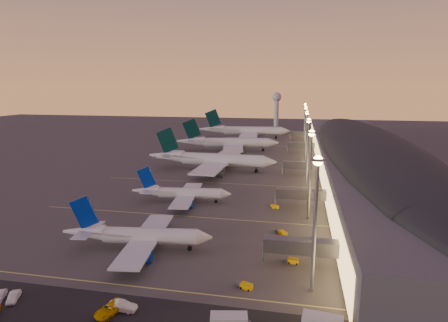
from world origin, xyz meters
The scene contains 18 objects.
ground centered at (0.00, 0.00, 0.00)m, with size 700.00×700.00×0.00m, color #44423F.
airliner_narrow_south centered at (-3.79, -28.98, 3.31)m, with size 35.85×32.25×12.80m.
airliner_narrow_north centered at (-4.94, 8.17, 3.08)m, with size 33.37×29.98×11.91m.
airliner_wide_near centered at (-6.46, 57.23, 4.97)m, with size 60.27×54.84×19.31m.
airliner_wide_mid centered at (-9.00, 109.72, 5.02)m, with size 60.80×56.05×19.50m.
airliner_wide_far centered at (-7.40, 167.82, 5.55)m, with size 67.38×61.68×21.55m.
terminal_building centered at (61.84, 72.47, 8.78)m, with size 56.35×255.00×17.46m.
light_masts centered at (36.00, 65.00, 17.55)m, with size 2.20×217.20×25.90m.
radar_tower centered at (10.00, 260.00, 21.87)m, with size 9.00×9.00×32.50m.
service_lane centered at (0.00, -56.00, 0.01)m, with size 260.00×16.00×0.01m.
lane_markings centered at (0.00, 40.00, 0.01)m, with size 90.00×180.36×0.00m.
baggage_tug_a centered at (23.51, -41.34, 0.46)m, with size 3.66×2.50×1.02m.
baggage_tug_b centered at (31.98, -29.03, 0.46)m, with size 3.57×1.83×1.02m.
baggage_tug_c centered at (25.49, 8.03, 0.49)m, with size 3.78×3.17×1.08m.
baggage_tug_d centered at (29.10, -13.56, 0.51)m, with size 3.32×3.88×1.11m.
service_van_c centered at (-16.48, -53.76, 0.69)m, with size 1.46×4.18×1.38m, color silver.
service_van_d centered at (2.47, -53.90, 0.83)m, with size 2.75×5.96×1.66m, color #EBA800.
service_van_e centered at (4.05, -52.78, 0.84)m, with size 1.77×5.08×1.68m, color silver.
Camera 1 is at (32.65, -105.97, 37.67)m, focal length 30.00 mm.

